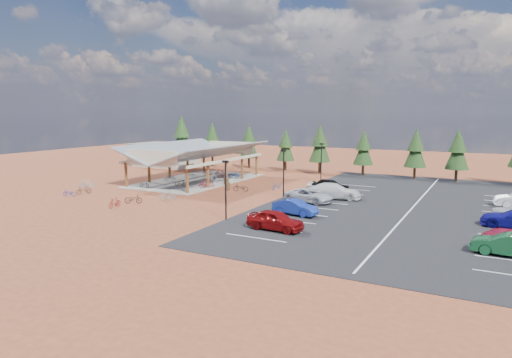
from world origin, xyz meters
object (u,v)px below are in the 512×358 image
Objects in this scene: bike_1 at (169,177)px; bike_5 at (214,179)px; car_0 at (275,220)px; bike_pavilion at (196,153)px; car_1 at (295,207)px; car_3 at (334,191)px; bike_9 at (87,184)px; bike_14 at (276,186)px; bike_15 at (207,184)px; bike_6 at (233,176)px; bike_16 at (241,187)px; car_4 at (330,185)px; lamp_post_0 at (226,186)px; lamp_post_1 at (284,170)px; trash_bin_1 at (226,182)px; car_2 at (309,195)px; bike_3 at (207,172)px; bike_13 at (167,196)px; bike_7 at (220,173)px; lamp_post_2 at (321,160)px; outbuilding at (166,155)px; bike_12 at (133,199)px; bike_0 at (144,184)px; trash_bin_0 at (228,186)px; bike_2 at (190,175)px; bike_10 at (69,193)px; bike_11 at (115,203)px; car_5 at (509,245)px; bike_8 at (84,190)px.

bike_1 is 6.22m from bike_5.
bike_1 is 0.38× the size of car_0.
bike_pavilion is 23.49m from car_1.
bike_5 is 0.32× the size of car_3.
bike_9 is 1.06× the size of bike_14.
bike_15 is (-7.93, -2.97, 0.10)m from bike_14.
bike_6 is 9.57m from bike_16.
lamp_post_0 is at bearing 165.80° from car_4.
lamp_post_1 is 5.71× the size of trash_bin_1.
car_4 is (14.12, 4.34, 0.27)m from bike_15.
bike_3 is at bearing 68.17° from car_2.
bike_13 is (6.90, -17.75, -0.02)m from bike_3.
bike_3 is 23.41m from car_2.
lamp_post_0 is 1.23× the size of car_1.
trash_bin_1 is at bearing -131.20° from bike_7.
car_0 reaches higher than bike_6.
bike_16 is at bearing -111.04° from bike_5.
trash_bin_1 is at bearing -139.43° from lamp_post_2.
bike_pavilion is 17.89m from outbuilding.
bike_6 is 1.00× the size of bike_14.
bike_7 is 1.05× the size of bike_9.
bike_12 is (2.17, -19.94, -0.19)m from bike_7.
bike_6 is at bearing -24.90° from bike_0.
bike_2 is (-9.30, 5.22, 0.09)m from trash_bin_0.
bike_9 is 29.87m from car_0.
lamp_post_0 is at bearing -43.99° from outbuilding.
bike_7 is at bearing 166.81° from bike_13.
car_1 reaches higher than bike_9.
car_4 is (6.19, 1.37, 0.36)m from bike_14.
bike_6 is at bearing -163.17° from lamp_post_2.
bike_3 is 21.23m from bike_10.
bike_12 is at bearing -47.27° from bike_16.
bike_11 is at bearing 136.46° from bike_15.
car_2 is 1.12× the size of car_5.
bike_16 is 17.89m from car_0.
car_1 reaches higher than bike_7.
bike_1 is 16.48m from bike_11.
trash_bin_1 is at bearing 75.94° from car_2.
bike_1 is 1.04× the size of bike_2.
trash_bin_0 is 0.16× the size of car_3.
car_5 is (17.81, -17.15, -0.03)m from car_4.
car_2 is 3.48m from car_3.
car_0 reaches higher than bike_11.
bike_8 is 0.41× the size of car_1.
bike_15 is at bearing -177.15° from trash_bin_0.
outbuilding is 15.69m from bike_2.
bike_0 is (-9.64, -3.65, 0.05)m from trash_bin_0.
bike_13 is at bearing 122.50° from car_2.
car_3 is at bearing -119.47° from bike_9.
trash_bin_1 is 0.22× the size of car_1.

